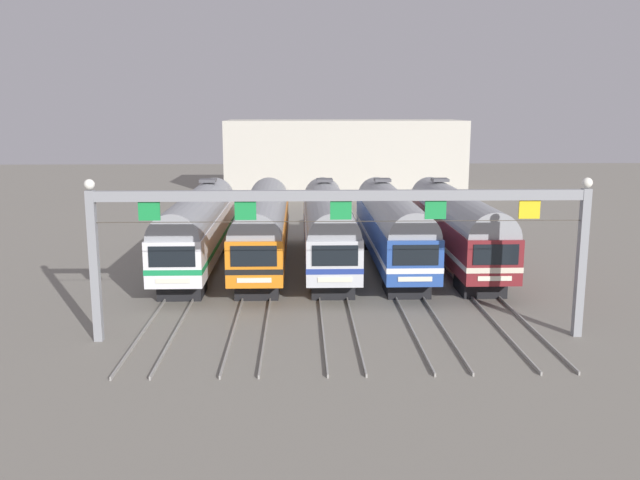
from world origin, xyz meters
name	(u,v)px	position (x,y,z in m)	size (l,w,h in m)	color
ground_plane	(327,267)	(0.00, 0.00, 0.00)	(160.00, 160.00, 0.00)	gray
track_bed	(319,221)	(0.00, 17.00, 0.07)	(17.50, 70.00, 0.15)	gray
commuter_train_white	(198,226)	(-8.00, 0.00, 2.69)	(2.88, 18.06, 5.05)	white
commuter_train_orange	(263,225)	(-4.00, -0.01, 2.69)	(2.88, 18.06, 4.77)	orange
commuter_train_silver	(327,225)	(0.00, 0.00, 2.69)	(2.88, 18.06, 5.05)	silver
commuter_train_blue	(391,225)	(4.00, 0.00, 2.69)	(2.88, 18.06, 5.05)	#284C9E
commuter_train_maroon	(455,224)	(8.00, 0.00, 2.69)	(2.88, 18.06, 5.05)	maroon
catenary_gantry	(341,219)	(0.00, -13.50, 5.23)	(21.23, 0.44, 6.97)	gray
maintenance_building	(344,157)	(3.50, 38.16, 4.22)	(27.07, 10.00, 8.43)	beige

